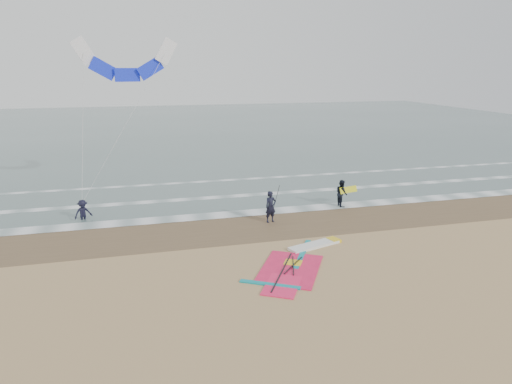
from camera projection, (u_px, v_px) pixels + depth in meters
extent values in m
plane|color=tan|center=(302.00, 270.00, 19.60)|extent=(120.00, 120.00, 0.00)
cube|color=#47605E|center=(185.00, 128.00, 64.40)|extent=(120.00, 80.00, 0.02)
cube|color=brown|center=(265.00, 225.00, 25.20)|extent=(120.00, 5.00, 0.01)
cube|color=white|center=(255.00, 212.00, 27.25)|extent=(120.00, 1.20, 0.02)
cube|color=white|center=(241.00, 196.00, 30.80)|extent=(120.00, 0.70, 0.02)
cube|color=white|center=(228.00, 180.00, 35.00)|extent=(120.00, 0.50, 0.01)
cube|color=white|center=(314.00, 245.00, 22.15)|extent=(2.79, 1.48, 0.13)
cube|color=yellow|center=(334.00, 240.00, 22.79)|extent=(0.67, 0.77, 0.14)
cube|color=#FF2056|center=(290.00, 269.00, 19.67)|extent=(3.81, 4.20, 0.04)
cube|color=#FF2056|center=(282.00, 286.00, 18.15)|extent=(2.11, 2.34, 0.05)
cube|color=#0C8C99|center=(302.00, 254.00, 21.24)|extent=(1.94, 3.13, 0.05)
cube|color=#0C8C99|center=(270.00, 284.00, 18.25)|extent=(2.28, 1.46, 0.05)
cube|color=yellow|center=(293.00, 263.00, 20.25)|extent=(0.98, 0.94, 0.06)
cylinder|color=black|center=(282.00, 271.00, 19.35)|extent=(2.01, 3.42, 0.07)
cylinder|color=black|center=(293.00, 265.00, 19.91)|extent=(1.34, 1.48, 0.04)
cylinder|color=black|center=(293.00, 265.00, 19.91)|extent=(0.65, 1.87, 0.04)
imported|color=black|center=(271.00, 207.00, 25.42)|extent=(0.73, 0.56, 1.79)
imported|color=black|center=(342.00, 193.00, 28.34)|extent=(0.65, 0.83, 1.69)
imported|color=black|center=(82.00, 207.00, 25.77)|extent=(1.15, 0.94, 1.54)
cylinder|color=black|center=(276.00, 199.00, 25.39)|extent=(0.17, 0.86, 1.82)
cube|color=yellow|center=(348.00, 190.00, 28.28)|extent=(1.30, 0.51, 0.39)
cube|color=white|center=(83.00, 51.00, 27.03)|extent=(1.47, 0.34, 1.73)
cube|color=#162BEF|center=(103.00, 69.00, 27.55)|extent=(1.72, 0.38, 1.47)
cube|color=#162BEF|center=(127.00, 75.00, 27.99)|extent=(1.52, 0.35, 0.82)
cube|color=#162BEF|center=(150.00, 69.00, 28.22)|extent=(1.72, 0.38, 1.47)
cube|color=white|center=(166.00, 51.00, 28.20)|extent=(1.47, 0.34, 1.73)
cylinder|color=beige|center=(83.00, 125.00, 26.37)|extent=(0.52, 3.68, 8.37)
cylinder|color=beige|center=(126.00, 124.00, 26.96)|extent=(5.36, 3.69, 8.37)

